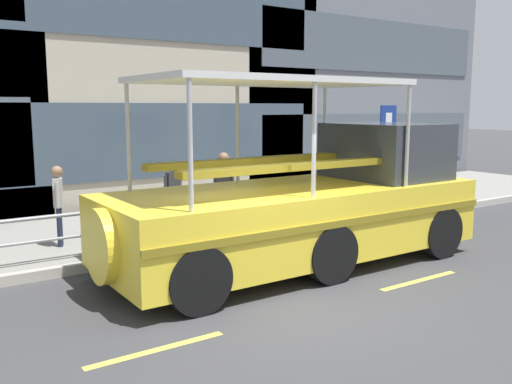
{
  "coord_description": "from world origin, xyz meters",
  "views": [
    {
      "loc": [
        -4.96,
        -6.48,
        2.92
      ],
      "look_at": [
        0.92,
        2.19,
        1.3
      ],
      "focal_mm": 38.78,
      "sensor_mm": 36.0,
      "label": 1
    }
  ],
  "objects_px": {
    "parking_sign": "(387,138)",
    "duck_tour_boat": "(317,204)",
    "pedestrian_mid_right": "(173,189)",
    "pedestrian_near_bow": "(337,169)",
    "pedestrian_mid_left": "(224,183)",
    "pedestrian_near_stern": "(58,198)"
  },
  "relations": [
    {
      "from": "pedestrian_mid_left",
      "to": "pedestrian_mid_right",
      "type": "bearing_deg",
      "value": 157.23
    },
    {
      "from": "pedestrian_near_bow",
      "to": "pedestrian_mid_left",
      "type": "distance_m",
      "value": 4.02
    },
    {
      "from": "pedestrian_mid_right",
      "to": "pedestrian_near_stern",
      "type": "xyz_separation_m",
      "value": [
        -2.46,
        0.03,
        0.03
      ]
    },
    {
      "from": "duck_tour_boat",
      "to": "pedestrian_mid_left",
      "type": "relative_size",
      "value": 5.14
    },
    {
      "from": "duck_tour_boat",
      "to": "pedestrian_near_stern",
      "type": "relative_size",
      "value": 5.56
    },
    {
      "from": "duck_tour_boat",
      "to": "pedestrian_mid_left",
      "type": "xyz_separation_m",
      "value": [
        -0.42,
        2.72,
        0.12
      ]
    },
    {
      "from": "pedestrian_near_bow",
      "to": "pedestrian_near_stern",
      "type": "xyz_separation_m",
      "value": [
        -7.48,
        -0.15,
        -0.08
      ]
    },
    {
      "from": "duck_tour_boat",
      "to": "pedestrian_mid_right",
      "type": "height_order",
      "value": "duck_tour_boat"
    },
    {
      "from": "parking_sign",
      "to": "duck_tour_boat",
      "type": "distance_m",
      "value": 5.58
    },
    {
      "from": "pedestrian_near_bow",
      "to": "parking_sign",
      "type": "bearing_deg",
      "value": -27.53
    },
    {
      "from": "parking_sign",
      "to": "pedestrian_mid_left",
      "type": "distance_m",
      "value": 5.27
    },
    {
      "from": "parking_sign",
      "to": "pedestrian_near_bow",
      "type": "bearing_deg",
      "value": 152.47
    },
    {
      "from": "duck_tour_boat",
      "to": "pedestrian_mid_right",
      "type": "distance_m",
      "value": 3.48
    },
    {
      "from": "pedestrian_near_bow",
      "to": "pedestrian_near_stern",
      "type": "bearing_deg",
      "value": -178.83
    },
    {
      "from": "duck_tour_boat",
      "to": "pedestrian_near_bow",
      "type": "distance_m",
      "value": 4.88
    },
    {
      "from": "duck_tour_boat",
      "to": "pedestrian_mid_left",
      "type": "height_order",
      "value": "duck_tour_boat"
    },
    {
      "from": "duck_tour_boat",
      "to": "pedestrian_mid_left",
      "type": "distance_m",
      "value": 2.75
    },
    {
      "from": "parking_sign",
      "to": "duck_tour_boat",
      "type": "bearing_deg",
      "value": -150.55
    },
    {
      "from": "pedestrian_near_stern",
      "to": "parking_sign",
      "type": "bearing_deg",
      "value": -3.21
    },
    {
      "from": "pedestrian_mid_left",
      "to": "pedestrian_near_stern",
      "type": "bearing_deg",
      "value": 172.36
    },
    {
      "from": "parking_sign",
      "to": "pedestrian_mid_right",
      "type": "xyz_separation_m",
      "value": [
        -6.25,
        0.46,
        -0.95
      ]
    },
    {
      "from": "duck_tour_boat",
      "to": "pedestrian_near_bow",
      "type": "bearing_deg",
      "value": 43.23
    }
  ]
}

